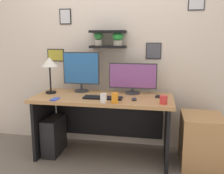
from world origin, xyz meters
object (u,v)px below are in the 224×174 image
(water_cup, at_px, (115,98))
(computer_tower_left, at_px, (54,135))
(monitor_left, at_px, (81,71))
(cell_phone, at_px, (55,99))
(scissors_tray, at_px, (161,97))
(desk, at_px, (104,112))
(computer_mouse, at_px, (134,99))
(drawer_cabinet, at_px, (201,140))
(keyboard, at_px, (103,98))
(desk_lamp, at_px, (50,65))
(pen_cup, at_px, (103,98))
(monitor_right, at_px, (133,78))
(coffee_mug, at_px, (164,100))

(water_cup, distance_m, computer_tower_left, 1.02)
(monitor_left, distance_m, cell_phone, 0.56)
(scissors_tray, bearing_deg, desk, -179.63)
(computer_mouse, xyz_separation_m, cell_phone, (-0.87, -0.13, -0.01))
(monitor_left, height_order, computer_tower_left, monitor_left)
(computer_mouse, distance_m, drawer_cabinet, 0.90)
(computer_mouse, height_order, computer_tower_left, computer_mouse)
(keyboard, xyz_separation_m, desk_lamp, (-0.70, 0.16, 0.35))
(desk, relative_size, pen_cup, 16.27)
(computer_mouse, bearing_deg, monitor_right, 98.80)
(desk, distance_m, scissors_tray, 0.71)
(drawer_cabinet, bearing_deg, desk, 176.72)
(cell_phone, bearing_deg, scissors_tray, 16.74)
(desk, distance_m, desk_lamp, 0.88)
(monitor_right, distance_m, pen_cup, 0.58)
(cell_phone, height_order, pen_cup, pen_cup)
(computer_mouse, relative_size, cell_phone, 0.64)
(monitor_left, height_order, drawer_cabinet, monitor_left)
(desk, height_order, desk_lamp, desk_lamp)
(desk_lamp, bearing_deg, computer_mouse, -9.49)
(keyboard, relative_size, pen_cup, 4.40)
(cell_phone, bearing_deg, water_cup, 0.19)
(desk_lamp, distance_m, water_cup, 0.97)
(monitor_right, bearing_deg, desk, -153.54)
(drawer_cabinet, xyz_separation_m, computer_tower_left, (-1.75, -0.03, -0.06))
(scissors_tray, height_order, computer_tower_left, scissors_tray)
(monitor_left, xyz_separation_m, pen_cup, (0.40, -0.50, -0.22))
(computer_mouse, relative_size, drawer_cabinet, 0.16)
(monitor_left, relative_size, cell_phone, 3.58)
(monitor_right, height_order, computer_mouse, monitor_right)
(keyboard, bearing_deg, pen_cup, -75.18)
(pen_cup, xyz_separation_m, drawer_cabinet, (1.06, 0.27, -0.51))
(cell_phone, xyz_separation_m, scissors_tray, (1.17, 0.31, 0.01))
(computer_mouse, distance_m, scissors_tray, 0.35)
(monitor_right, xyz_separation_m, cell_phone, (-0.82, -0.47, -0.19))
(scissors_tray, bearing_deg, computer_tower_left, -175.76)
(desk_lamp, height_order, pen_cup, desk_lamp)
(cell_phone, bearing_deg, coffee_mug, 3.57)
(pen_cup, bearing_deg, desk_lamp, 155.75)
(desk, height_order, water_cup, water_cup)
(coffee_mug, xyz_separation_m, computer_tower_left, (-1.32, 0.18, -0.56))
(scissors_tray, xyz_separation_m, computer_tower_left, (-1.29, -0.10, -0.53))
(pen_cup, bearing_deg, computer_mouse, 27.16)
(computer_mouse, xyz_separation_m, desk_lamp, (-1.05, 0.18, 0.34))
(coffee_mug, xyz_separation_m, water_cup, (-0.51, -0.06, 0.01))
(computer_mouse, xyz_separation_m, drawer_cabinet, (0.75, 0.11, -0.47))
(desk_lamp, xyz_separation_m, water_cup, (0.86, -0.32, -0.30))
(keyboard, height_order, pen_cup, pen_cup)
(desk, relative_size, water_cup, 14.79)
(monitor_left, relative_size, pen_cup, 5.01)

